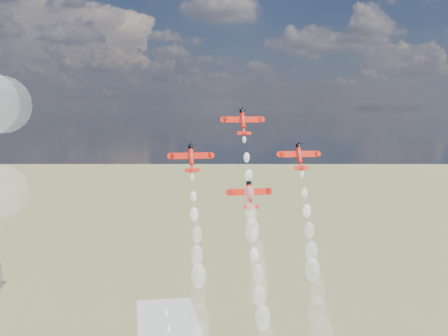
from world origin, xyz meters
TOP-DOWN VIEW (x-y plane):
  - plane_lead at (14.04, 6.89)m, footprint 10.64×5.26m
  - plane_left at (-0.60, 2.48)m, footprint 10.64×5.26m
  - plane_right at (28.69, 2.48)m, footprint 10.64×5.26m
  - plane_slot at (14.04, -1.94)m, footprint 10.64×5.26m
  - smoke_trail_lead at (14.04, -9.02)m, footprint 5.52×20.49m
  - smoke_trail_left at (-0.82, -13.55)m, footprint 5.19×20.45m
  - smoke_trail_right at (28.58, -13.52)m, footprint 5.28×20.67m

SIDE VIEW (x-z plane):
  - smoke_trail_right at x=28.58m, z-range 38.82..78.46m
  - smoke_trail_left at x=-0.82m, z-range 39.48..78.64m
  - smoke_trail_lead at x=14.04m, z-range 48.16..87.85m
  - plane_slot at x=14.04m, z-range 79.72..86.81m
  - plane_left at x=-0.60m, z-range 88.98..96.07m
  - plane_right at x=28.69m, z-range 88.98..96.07m
  - plane_lead at x=14.04m, z-range 98.23..105.32m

